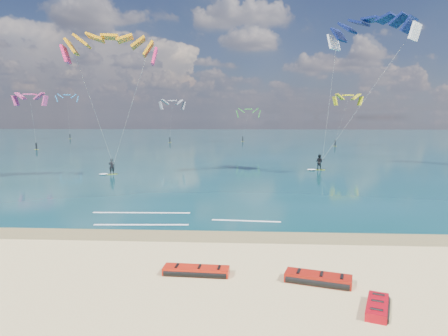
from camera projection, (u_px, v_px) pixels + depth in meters
The scene contains 10 objects.
ground at pixel (206, 162), 59.30m from camera, with size 320.00×320.00×0.00m, color tan.
wet_sand_strip at pixel (141, 235), 22.66m from camera, with size 320.00×2.40×0.01m, color brown.
sea at pixel (227, 139), 122.69m from camera, with size 320.00×200.00×0.04m, color #093336.
packed_kite_left at pixel (196, 274), 16.96m from camera, with size 2.99×1.08×0.39m, color red, non-canonical shape.
packed_kite_mid at pixel (318, 283), 16.08m from camera, with size 2.84×1.21×0.44m, color #A2160B, non-canonical shape.
packed_kite_right at pixel (377, 311), 13.75m from camera, with size 2.07×1.00×0.36m, color #AC0713, non-canonical shape.
kitesurfer_main at pixel (111, 100), 42.40m from camera, with size 10.24×8.00×16.38m.
kitesurfer_far at pixel (346, 89), 46.33m from camera, with size 12.27×9.48×19.12m.
shoreline_foam at pixel (168, 219), 26.14m from camera, with size 12.89×3.62×0.01m.
distant_kites at pixel (165, 122), 98.27m from camera, with size 81.45×44.08×13.26m.
Camera 1 is at (5.96, -18.70, 6.63)m, focal length 32.00 mm.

